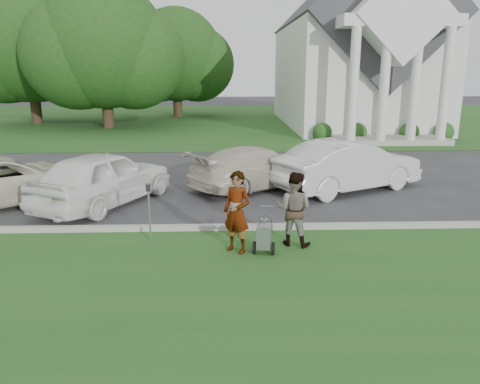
{
  "coord_description": "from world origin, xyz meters",
  "views": [
    {
      "loc": [
        -0.04,
        -10.57,
        3.92
      ],
      "look_at": [
        0.31,
        0.0,
        1.14
      ],
      "focal_mm": 35.0,
      "sensor_mm": 36.0,
      "label": 1
    }
  ],
  "objects_px": {
    "church": "(354,39)",
    "person_left": "(237,213)",
    "tree_left": "(103,51)",
    "car_a": "(5,180)",
    "person_right": "(294,209)",
    "car_c": "(257,167)",
    "tree_far": "(29,44)",
    "car_b": "(104,178)",
    "car_d": "(348,166)",
    "tree_back": "(176,59)",
    "parking_meter_near": "(149,205)",
    "striping_cart": "(264,238)"
  },
  "relations": [
    {
      "from": "church",
      "to": "person_left",
      "type": "xyz_separation_m",
      "value": [
        -8.79,
        -24.01,
        -5.04
      ]
    },
    {
      "from": "person_left",
      "to": "car_d",
      "type": "relative_size",
      "value": 0.36
    },
    {
      "from": "tree_far",
      "to": "car_d",
      "type": "height_order",
      "value": "tree_far"
    },
    {
      "from": "church",
      "to": "car_d",
      "type": "distance_m",
      "value": 19.97
    },
    {
      "from": "car_c",
      "to": "car_d",
      "type": "distance_m",
      "value": 3.04
    },
    {
      "from": "tree_far",
      "to": "car_c",
      "type": "bearing_deg",
      "value": -53.08
    },
    {
      "from": "striping_cart",
      "to": "person_left",
      "type": "distance_m",
      "value": 0.8
    },
    {
      "from": "person_left",
      "to": "person_right",
      "type": "distance_m",
      "value": 1.36
    },
    {
      "from": "car_c",
      "to": "car_d",
      "type": "height_order",
      "value": "car_d"
    },
    {
      "from": "tree_back",
      "to": "car_c",
      "type": "distance_m",
      "value": 25.87
    },
    {
      "from": "tree_far",
      "to": "striping_cart",
      "type": "distance_m",
      "value": 30.41
    },
    {
      "from": "car_b",
      "to": "tree_back",
      "type": "bearing_deg",
      "value": -62.62
    },
    {
      "from": "person_left",
      "to": "car_b",
      "type": "height_order",
      "value": "person_left"
    },
    {
      "from": "tree_left",
      "to": "car_d",
      "type": "xyz_separation_m",
      "value": [
        12.06,
        -17.53,
        -4.27
      ]
    },
    {
      "from": "person_right",
      "to": "car_c",
      "type": "relative_size",
      "value": 0.35
    },
    {
      "from": "tree_back",
      "to": "person_left",
      "type": "relative_size",
      "value": 5.32
    },
    {
      "from": "person_right",
      "to": "parking_meter_near",
      "type": "height_order",
      "value": "person_right"
    },
    {
      "from": "person_right",
      "to": "car_c",
      "type": "distance_m",
      "value": 5.45
    },
    {
      "from": "car_b",
      "to": "parking_meter_near",
      "type": "bearing_deg",
      "value": 146.5
    },
    {
      "from": "car_a",
      "to": "tree_back",
      "type": "bearing_deg",
      "value": -45.81
    },
    {
      "from": "church",
      "to": "car_c",
      "type": "bearing_deg",
      "value": -113.63
    },
    {
      "from": "person_right",
      "to": "car_a",
      "type": "relative_size",
      "value": 0.33
    },
    {
      "from": "person_right",
      "to": "person_left",
      "type": "bearing_deg",
      "value": 40.53
    },
    {
      "from": "tree_left",
      "to": "car_c",
      "type": "height_order",
      "value": "tree_left"
    },
    {
      "from": "tree_left",
      "to": "person_right",
      "type": "xyz_separation_m",
      "value": [
        9.52,
        -22.48,
        -4.26
      ]
    },
    {
      "from": "striping_cart",
      "to": "person_right",
      "type": "bearing_deg",
      "value": 46.46
    },
    {
      "from": "person_left",
      "to": "car_b",
      "type": "distance_m",
      "value": 5.47
    },
    {
      "from": "church",
      "to": "parking_meter_near",
      "type": "distance_m",
      "value": 26.15
    },
    {
      "from": "striping_cart",
      "to": "car_d",
      "type": "bearing_deg",
      "value": 68.92
    },
    {
      "from": "church",
      "to": "person_right",
      "type": "bearing_deg",
      "value": -107.6
    },
    {
      "from": "church",
      "to": "tree_left",
      "type": "distance_m",
      "value": 17.07
    },
    {
      "from": "tree_back",
      "to": "person_right",
      "type": "relative_size",
      "value": 5.65
    },
    {
      "from": "car_b",
      "to": "person_right",
      "type": "bearing_deg",
      "value": 172.26
    },
    {
      "from": "tree_left",
      "to": "car_a",
      "type": "xyz_separation_m",
      "value": [
        1.39,
        -18.74,
        -4.4
      ]
    },
    {
      "from": "car_a",
      "to": "car_b",
      "type": "xyz_separation_m",
      "value": [
        3.0,
        -0.24,
        0.11
      ]
    },
    {
      "from": "car_d",
      "to": "car_c",
      "type": "bearing_deg",
      "value": 53.4
    },
    {
      "from": "parking_meter_near",
      "to": "car_c",
      "type": "height_order",
      "value": "parking_meter_near"
    },
    {
      "from": "person_left",
      "to": "car_c",
      "type": "relative_size",
      "value": 0.37
    },
    {
      "from": "tree_left",
      "to": "tree_far",
      "type": "distance_m",
      "value": 6.73
    },
    {
      "from": "car_a",
      "to": "person_right",
      "type": "bearing_deg",
      "value": -154.91
    },
    {
      "from": "striping_cart",
      "to": "car_d",
      "type": "height_order",
      "value": "car_d"
    },
    {
      "from": "parking_meter_near",
      "to": "car_a",
      "type": "relative_size",
      "value": 0.28
    },
    {
      "from": "tree_back",
      "to": "parking_meter_near",
      "type": "distance_m",
      "value": 30.47
    },
    {
      "from": "car_b",
      "to": "car_c",
      "type": "bearing_deg",
      "value": -131.01
    },
    {
      "from": "tree_far",
      "to": "person_left",
      "type": "relative_size",
      "value": 6.44
    },
    {
      "from": "car_a",
      "to": "car_d",
      "type": "distance_m",
      "value": 10.74
    },
    {
      "from": "church",
      "to": "person_left",
      "type": "height_order",
      "value": "church"
    },
    {
      "from": "parking_meter_near",
      "to": "person_right",
      "type": "bearing_deg",
      "value": -5.79
    },
    {
      "from": "striping_cart",
      "to": "parking_meter_near",
      "type": "xyz_separation_m",
      "value": [
        -2.59,
        0.87,
        0.51
      ]
    },
    {
      "from": "car_c",
      "to": "car_d",
      "type": "bearing_deg",
      "value": -133.34
    }
  ]
}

